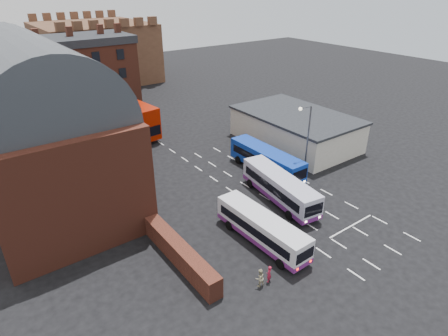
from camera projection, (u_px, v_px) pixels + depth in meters
ground at (289, 230)px, 34.00m from camera, size 180.00×180.00×0.00m
railway_station at (35, 121)px, 37.46m from camera, size 12.00×28.00×16.00m
forecourt_wall at (180, 254)px, 29.65m from camera, size 1.20×10.00×1.80m
cream_building at (295, 128)px, 51.01m from camera, size 10.40×16.40×4.25m
brick_terrace at (65, 80)px, 61.41m from camera, size 22.00×10.00×11.00m
castle_keep at (95, 52)px, 81.90m from camera, size 22.00×22.00×12.00m
bus_white_outbound at (262, 227)px, 31.75m from camera, size 2.60×9.65×2.62m
bus_white_inbound at (280, 186)px, 37.76m from camera, size 3.79×10.59×2.83m
bus_blue at (266, 159)px, 43.36m from camera, size 2.66×10.52×2.87m
bus_red_double at (129, 116)px, 54.16m from camera, size 4.21×12.49×4.90m
street_lamp at (306, 136)px, 40.54m from camera, size 1.74×0.44×8.57m
pedestrian_red at (269, 274)px, 27.88m from camera, size 0.62×0.54×1.42m
pedestrian_beige at (260, 278)px, 27.47m from camera, size 0.78×0.64×1.51m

